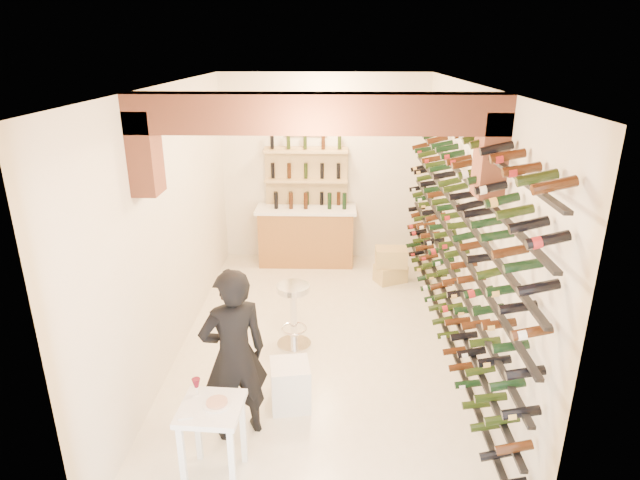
# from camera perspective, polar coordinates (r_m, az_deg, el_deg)

# --- Properties ---
(ground) EXTENTS (6.00, 6.00, 0.00)m
(ground) POSITION_cam_1_polar(r_m,az_deg,el_deg) (6.96, -0.07, -10.97)
(ground) COLOR #ECE5CB
(ground) RESTS_ON ground
(room_shell) EXTENTS (3.52, 6.02, 3.21)m
(room_shell) POSITION_cam_1_polar(r_m,az_deg,el_deg) (5.85, -0.14, 6.85)
(room_shell) COLOR silver
(room_shell) RESTS_ON ground
(wine_rack) EXTENTS (0.32, 5.70, 2.56)m
(wine_rack) POSITION_cam_1_polar(r_m,az_deg,el_deg) (6.44, 13.68, 1.02)
(wine_rack) COLOR black
(wine_rack) RESTS_ON ground
(back_counter) EXTENTS (1.70, 0.62, 1.29)m
(back_counter) POSITION_cam_1_polar(r_m,az_deg,el_deg) (9.14, -1.50, 0.61)
(back_counter) COLOR #9A652F
(back_counter) RESTS_ON ground
(back_shelving) EXTENTS (1.40, 0.31, 2.73)m
(back_shelving) POSITION_cam_1_polar(r_m,az_deg,el_deg) (9.18, -1.46, 4.85)
(back_shelving) COLOR tan
(back_shelving) RESTS_ON ground
(tasting_table) EXTENTS (0.55, 0.55, 0.92)m
(tasting_table) POSITION_cam_1_polar(r_m,az_deg,el_deg) (4.84, -11.58, -18.37)
(tasting_table) COLOR white
(tasting_table) RESTS_ON ground
(white_stool) EXTENTS (0.46, 0.46, 0.50)m
(white_stool) POSITION_cam_1_polar(r_m,az_deg,el_deg) (5.77, -3.22, -15.33)
(white_stool) COLOR white
(white_stool) RESTS_ON ground
(person) EXTENTS (0.76, 0.66, 1.75)m
(person) POSITION_cam_1_polar(r_m,az_deg,el_deg) (5.14, -9.24, -12.15)
(person) COLOR black
(person) RESTS_ON ground
(chrome_barstool) EXTENTS (0.44, 0.44, 0.84)m
(chrome_barstool) POSITION_cam_1_polar(r_m,az_deg,el_deg) (6.67, -2.87, -7.66)
(chrome_barstool) COLOR silver
(chrome_barstool) RESTS_ON ground
(crate_lower) EXTENTS (0.57, 0.50, 0.28)m
(crate_lower) POSITION_cam_1_polar(r_m,az_deg,el_deg) (8.64, 7.58, -3.58)
(crate_lower) COLOR tan
(crate_lower) RESTS_ON ground
(crate_upper) EXTENTS (0.50, 0.35, 0.29)m
(crate_upper) POSITION_cam_1_polar(r_m,az_deg,el_deg) (8.53, 7.67, -1.82)
(crate_upper) COLOR tan
(crate_upper) RESTS_ON crate_lower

